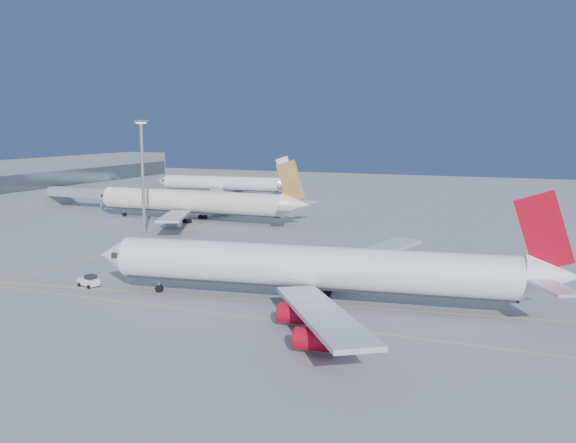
% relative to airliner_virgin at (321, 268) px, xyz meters
% --- Properties ---
extents(ground, '(500.00, 500.00, 0.00)m').
position_rel_airliner_virgin_xyz_m(ground, '(-13.87, 3.74, -5.43)').
color(ground, slate).
rests_on(ground, ground).
extents(terminal, '(18.40, 110.00, 15.00)m').
position_rel_airliner_virgin_xyz_m(terminal, '(-128.81, 88.74, 2.08)').
color(terminal, gray).
rests_on(terminal, ground).
extents(jet_bridge, '(23.60, 3.60, 6.90)m').
position_rel_airliner_virgin_xyz_m(jet_bridge, '(-106.98, 75.74, -0.26)').
color(jet_bridge, gray).
rests_on(jet_bridge, ground).
extents(taxiway_lines, '(118.86, 140.00, 0.02)m').
position_rel_airliner_virgin_xyz_m(taxiway_lines, '(-28.59, 10.09, -5.42)').
color(taxiway_lines, '#E6AD0C').
rests_on(taxiway_lines, ground).
extents(airliner_virgin, '(72.99, 65.09, 18.02)m').
position_rel_airliner_virgin_xyz_m(airliner_virgin, '(0.00, 0.00, 0.00)').
color(airliner_virgin, white).
rests_on(airliner_virgin, ground).
extents(airliner_etihad, '(67.81, 62.85, 17.75)m').
position_rel_airliner_virgin_xyz_m(airliner_etihad, '(-59.63, 65.87, -0.03)').
color(airliner_etihad, beige).
rests_on(airliner_etihad, ground).
extents(airliner_third, '(57.47, 52.90, 15.41)m').
position_rel_airliner_virgin_xyz_m(airliner_third, '(-82.50, 126.77, -0.77)').
color(airliner_third, white).
rests_on(airliner_third, ground).
extents(pushback_tug, '(4.00, 2.97, 2.06)m').
position_rel_airliner_virgin_xyz_m(pushback_tug, '(-38.98, -4.65, -4.48)').
color(pushback_tug, white).
rests_on(pushback_tug, ground).
extents(light_mast, '(2.40, 2.40, 27.73)m').
position_rel_airliner_virgin_xyz_m(light_mast, '(-60.91, 42.86, 10.94)').
color(light_mast, gray).
rests_on(light_mast, ground).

